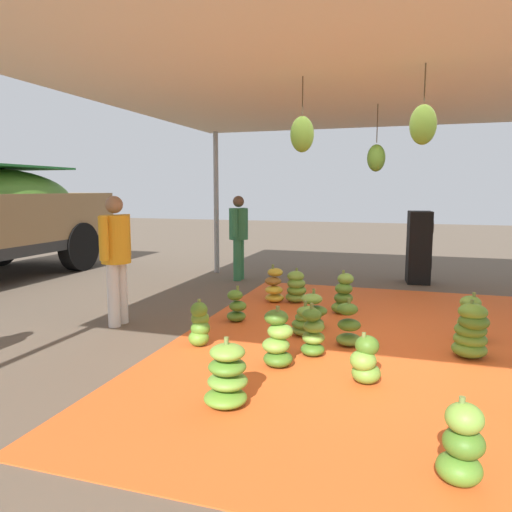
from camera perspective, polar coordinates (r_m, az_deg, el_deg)
ground_plane at (r=6.47m, az=-15.01°, el=-7.45°), size 40.00×40.00×0.00m
tarp_orange at (r=5.51m, az=12.75°, el=-10.00°), size 6.13×4.10×0.01m
tent_canopy at (r=5.37m, az=14.65°, el=19.34°), size 8.00×7.00×2.86m
banana_bunch_0 at (r=3.88m, az=-3.45°, el=-14.00°), size 0.44×0.41×0.54m
banana_bunch_1 at (r=6.17m, az=-2.32°, el=-6.02°), size 0.34×0.34×0.47m
banana_bunch_2 at (r=5.92m, az=24.01°, el=-6.86°), size 0.41×0.40×0.54m
banana_bunch_3 at (r=5.93m, az=6.71°, el=-6.59°), size 0.37×0.41×0.48m
banana_bunch_4 at (r=4.66m, az=2.56°, el=-9.88°), size 0.35×0.35×0.58m
banana_bunch_5 at (r=7.21m, az=2.15°, el=-3.61°), size 0.38×0.35×0.57m
banana_bunch_6 at (r=4.97m, az=6.71°, el=-9.09°), size 0.34×0.34×0.54m
banana_bunch_7 at (r=5.28m, az=-6.65°, el=-8.07°), size 0.32×0.31×0.51m
banana_bunch_8 at (r=3.17m, az=23.07°, el=-19.90°), size 0.34×0.35×0.52m
banana_bunch_9 at (r=5.33m, az=10.83°, el=-8.13°), size 0.36×0.34×0.52m
banana_bunch_10 at (r=7.21m, az=4.74°, el=-3.75°), size 0.39×0.38×0.52m
banana_bunch_11 at (r=5.63m, az=5.77°, el=-7.69°), size 0.42×0.41×0.40m
banana_bunch_12 at (r=5.34m, az=23.97°, el=-8.18°), size 0.40×0.39×0.59m
banana_bunch_14 at (r=6.67m, az=10.23°, el=-4.51°), size 0.32×0.33×0.59m
banana_bunch_15 at (r=4.37m, az=12.74°, el=-11.99°), size 0.36×0.35×0.45m
worker_1 at (r=6.17m, az=-16.16°, el=0.62°), size 0.59×0.36×1.60m
worker_2 at (r=8.95m, az=-2.06°, el=2.93°), size 0.57×0.35×1.56m
speaker_stack at (r=9.18m, az=18.62°, el=0.99°), size 0.57×0.45×1.29m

